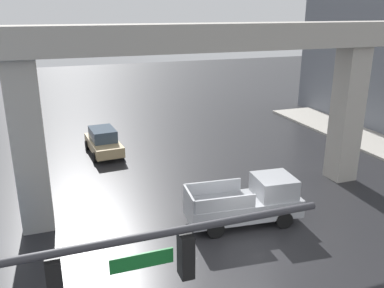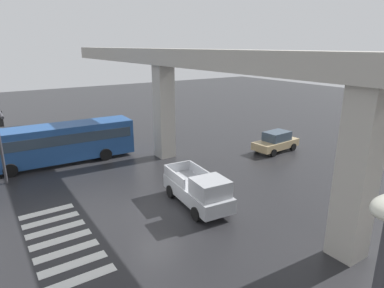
% 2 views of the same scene
% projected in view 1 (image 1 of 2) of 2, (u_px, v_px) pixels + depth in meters
% --- Properties ---
extents(ground_plane, '(120.00, 120.00, 0.00)m').
position_uv_depth(ground_plane, '(255.00, 251.00, 16.22)').
color(ground_plane, '#232326').
extents(elevated_overpass, '(52.92, 1.80, 8.59)m').
position_uv_depth(elevated_overpass, '(210.00, 55.00, 18.45)').
color(elevated_overpass, '#ADA89E').
rests_on(elevated_overpass, ground).
extents(pickup_truck, '(5.25, 2.43, 2.08)m').
position_uv_depth(pickup_truck, '(249.00, 202.00, 18.22)').
color(pickup_truck, '#A8AAAF').
rests_on(pickup_truck, ground).
extents(sedan_tan, '(2.20, 4.42, 1.72)m').
position_uv_depth(sedan_tan, '(103.00, 141.00, 26.92)').
color(sedan_tan, tan).
rests_on(sedan_tan, ground).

